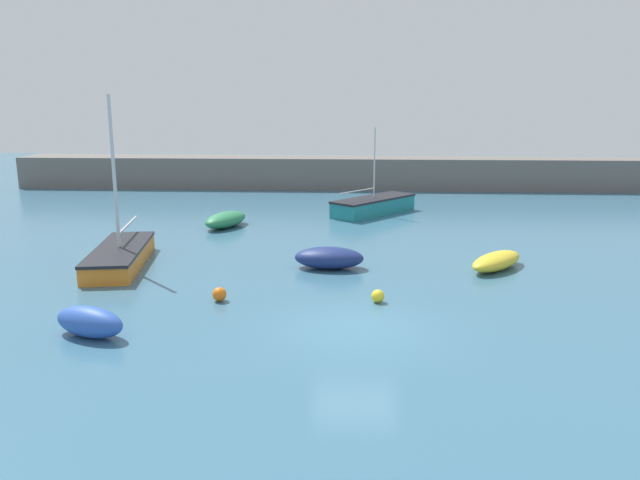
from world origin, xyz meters
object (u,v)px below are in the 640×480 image
object	(u,v)px
sailboat_twin_hulled	(374,206)
dinghy_near_pier	(90,322)
rowboat_white_midwater	(329,258)
mooring_buoy_orange	(219,294)
mooring_buoy_yellow	(378,296)
sailboat_tall_mast	(120,255)
rowboat_blue_near	(226,220)
open_tender_yellow	(497,261)

from	to	relation	value
sailboat_twin_hulled	dinghy_near_pier	bearing A→B (deg)	-163.31
rowboat_white_midwater	mooring_buoy_orange	distance (m)	5.65
dinghy_near_pier	mooring_buoy_yellow	world-z (taller)	dinghy_near_pier
sailboat_tall_mast	rowboat_white_midwater	xyz separation A→B (m)	(8.55, 0.07, -0.02)
rowboat_blue_near	mooring_buoy_yellow	bearing A→B (deg)	53.07
open_tender_yellow	mooring_buoy_orange	distance (m)	11.22
rowboat_blue_near	mooring_buoy_yellow	xyz separation A→B (m)	(7.64, -12.24, -0.18)
dinghy_near_pier	rowboat_white_midwater	distance (m)	10.18
sailboat_twin_hulled	mooring_buoy_yellow	world-z (taller)	sailboat_twin_hulled
sailboat_tall_mast	mooring_buoy_yellow	xyz separation A→B (m)	(10.36, -4.18, -0.23)
sailboat_tall_mast	sailboat_twin_hulled	world-z (taller)	sailboat_tall_mast
open_tender_yellow	mooring_buoy_yellow	distance (m)	6.62
dinghy_near_pier	rowboat_blue_near	distance (m)	15.80
open_tender_yellow	rowboat_white_midwater	xyz separation A→B (m)	(-6.70, -0.20, 0.09)
rowboat_white_midwater	dinghy_near_pier	bearing A→B (deg)	-127.36
dinghy_near_pier	mooring_buoy_orange	bearing A→B (deg)	-110.31
dinghy_near_pier	rowboat_white_midwater	xyz separation A→B (m)	(6.55, 7.79, -0.01)
sailboat_twin_hulled	mooring_buoy_yellow	size ratio (longest dim) A/B	12.94
rowboat_blue_near	mooring_buoy_yellow	distance (m)	14.43
rowboat_blue_near	mooring_buoy_orange	distance (m)	12.61
mooring_buoy_orange	sailboat_twin_hulled	bearing A→B (deg)	71.22
sailboat_twin_hulled	sailboat_tall_mast	bearing A→B (deg)	179.28
open_tender_yellow	dinghy_near_pier	xyz separation A→B (m)	(-13.26, -7.99, 0.10)
open_tender_yellow	rowboat_blue_near	distance (m)	14.76
sailboat_tall_mast	sailboat_twin_hulled	bearing A→B (deg)	130.34
sailboat_twin_hulled	mooring_buoy_orange	xyz separation A→B (m)	(-5.69, -16.72, -0.27)
mooring_buoy_yellow	open_tender_yellow	bearing A→B (deg)	42.24
sailboat_twin_hulled	open_tender_yellow	xyz separation A→B (m)	(4.55, -12.12, -0.17)
rowboat_white_midwater	mooring_buoy_orange	xyz separation A→B (m)	(-3.53, -4.41, -0.19)
dinghy_near_pier	mooring_buoy_yellow	distance (m)	9.08
mooring_buoy_orange	mooring_buoy_yellow	bearing A→B (deg)	1.65
sailboat_twin_hulled	rowboat_blue_near	world-z (taller)	sailboat_twin_hulled
open_tender_yellow	mooring_buoy_yellow	xyz separation A→B (m)	(-4.90, -4.45, -0.12)
open_tender_yellow	mooring_buoy_orange	world-z (taller)	open_tender_yellow
dinghy_near_pier	sailboat_tall_mast	bearing A→B (deg)	-54.01
open_tender_yellow	dinghy_near_pier	size ratio (longest dim) A/B	1.29
rowboat_blue_near	sailboat_tall_mast	bearing A→B (deg)	2.50
rowboat_white_midwater	mooring_buoy_orange	world-z (taller)	rowboat_white_midwater
rowboat_white_midwater	mooring_buoy_yellow	bearing A→B (deg)	-64.27
rowboat_blue_near	dinghy_near_pier	bearing A→B (deg)	18.50
rowboat_blue_near	mooring_buoy_orange	bearing A→B (deg)	31.65
rowboat_blue_near	mooring_buoy_orange	xyz separation A→B (m)	(2.31, -12.40, -0.17)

